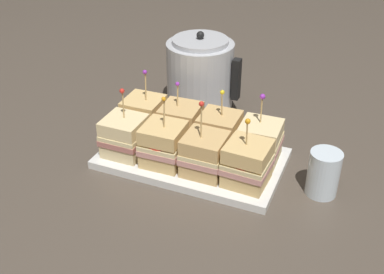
{
  "coord_description": "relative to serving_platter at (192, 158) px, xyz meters",
  "views": [
    {
      "loc": [
        0.35,
        -0.83,
        0.63
      ],
      "look_at": [
        0.0,
        0.0,
        0.07
      ],
      "focal_mm": 45.0,
      "sensor_mm": 36.0,
      "label": 1
    }
  ],
  "objects": [
    {
      "name": "kettle_steel",
      "position": [
        -0.08,
        0.25,
        0.09
      ],
      "size": [
        0.2,
        0.18,
        0.22
      ],
      "color": "#B7BABF",
      "rests_on": "ground_plane"
    },
    {
      "name": "drinking_glass",
      "position": [
        0.29,
        0.0,
        0.04
      ],
      "size": [
        0.07,
        0.07,
        0.1
      ],
      "color": "silver",
      "rests_on": "ground_plane"
    },
    {
      "name": "sandwich_back_center_right",
      "position": [
        0.05,
        0.05,
        0.05
      ],
      "size": [
        0.09,
        0.09,
        0.15
      ],
      "color": "tan",
      "rests_on": "serving_platter"
    },
    {
      "name": "sandwich_front_far_right",
      "position": [
        0.14,
        -0.05,
        0.05
      ],
      "size": [
        0.09,
        0.09,
        0.15
      ],
      "color": "tan",
      "rests_on": "serving_platter"
    },
    {
      "name": "sandwich_back_far_right",
      "position": [
        0.14,
        0.05,
        0.05
      ],
      "size": [
        0.09,
        0.09,
        0.16
      ],
      "color": "beige",
      "rests_on": "serving_platter"
    },
    {
      "name": "sandwich_front_center_right",
      "position": [
        0.05,
        -0.05,
        0.05
      ],
      "size": [
        0.09,
        0.09,
        0.17
      ],
      "color": "tan",
      "rests_on": "serving_platter"
    },
    {
      "name": "serving_platter",
      "position": [
        0.0,
        0.0,
        0.0
      ],
      "size": [
        0.41,
        0.23,
        0.02
      ],
      "color": "silver",
      "rests_on": "ground_plane"
    },
    {
      "name": "ground_plane",
      "position": [
        0.0,
        0.0,
        -0.01
      ],
      "size": [
        6.0,
        6.0,
        0.0
      ],
      "primitive_type": "plane",
      "color": "#4C4238"
    },
    {
      "name": "sandwich_front_far_left",
      "position": [
        -0.14,
        -0.05,
        0.05
      ],
      "size": [
        0.09,
        0.09,
        0.16
      ],
      "color": "beige",
      "rests_on": "serving_platter"
    },
    {
      "name": "sandwich_front_center_left",
      "position": [
        -0.05,
        -0.05,
        0.05
      ],
      "size": [
        0.09,
        0.09,
        0.16
      ],
      "color": "tan",
      "rests_on": "serving_platter"
    },
    {
      "name": "sandwich_back_far_left",
      "position": [
        -0.14,
        0.05,
        0.05
      ],
      "size": [
        0.09,
        0.09,
        0.17
      ],
      "color": "tan",
      "rests_on": "serving_platter"
    },
    {
      "name": "sandwich_back_center_left",
      "position": [
        -0.05,
        0.05,
        0.05
      ],
      "size": [
        0.09,
        0.09,
        0.15
      ],
      "color": "tan",
      "rests_on": "serving_platter"
    }
  ]
}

